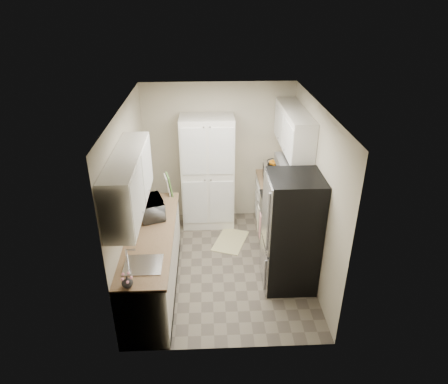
% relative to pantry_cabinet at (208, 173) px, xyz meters
% --- Properties ---
extents(ground, '(3.20, 3.20, 0.00)m').
position_rel_pantry_cabinet_xyz_m(ground, '(0.20, -1.32, -1.00)').
color(ground, '#665B4C').
rests_on(ground, ground).
extents(room_shell, '(2.64, 3.24, 2.52)m').
position_rel_pantry_cabinet_xyz_m(room_shell, '(0.18, -1.32, 0.63)').
color(room_shell, '#C2B69D').
rests_on(room_shell, ground).
extents(pantry_cabinet, '(0.90, 0.55, 2.00)m').
position_rel_pantry_cabinet_xyz_m(pantry_cabinet, '(0.00, 0.00, 0.00)').
color(pantry_cabinet, silver).
rests_on(pantry_cabinet, ground).
extents(base_cabinet_left, '(0.60, 2.30, 0.88)m').
position_rel_pantry_cabinet_xyz_m(base_cabinet_left, '(-0.79, -1.75, -0.56)').
color(base_cabinet_left, silver).
rests_on(base_cabinet_left, ground).
extents(countertop_left, '(0.63, 2.33, 0.04)m').
position_rel_pantry_cabinet_xyz_m(countertop_left, '(-0.79, -1.75, -0.10)').
color(countertop_left, '#846647').
rests_on(countertop_left, base_cabinet_left).
extents(base_cabinet_right, '(0.60, 0.80, 0.88)m').
position_rel_pantry_cabinet_xyz_m(base_cabinet_right, '(1.19, -0.12, -0.56)').
color(base_cabinet_right, silver).
rests_on(base_cabinet_right, ground).
extents(countertop_right, '(0.63, 0.83, 0.04)m').
position_rel_pantry_cabinet_xyz_m(countertop_right, '(1.19, -0.12, -0.10)').
color(countertop_right, '#846647').
rests_on(countertop_right, base_cabinet_right).
extents(electric_range, '(0.71, 0.78, 1.13)m').
position_rel_pantry_cabinet_xyz_m(electric_range, '(1.17, -0.93, -0.52)').
color(electric_range, '#B7B7BC').
rests_on(electric_range, ground).
extents(refrigerator, '(0.70, 0.72, 1.70)m').
position_rel_pantry_cabinet_xyz_m(refrigerator, '(1.14, -1.73, -0.15)').
color(refrigerator, '#B7B7BC').
rests_on(refrigerator, ground).
extents(microwave, '(0.47, 0.57, 0.27)m').
position_rel_pantry_cabinet_xyz_m(microwave, '(-0.82, -1.31, 0.06)').
color(microwave, silver).
rests_on(microwave, countertop_left).
extents(wine_bottle, '(0.08, 0.08, 0.33)m').
position_rel_pantry_cabinet_xyz_m(wine_bottle, '(-0.94, -0.90, 0.08)').
color(wine_bottle, black).
rests_on(wine_bottle, countertop_left).
extents(flower_vase, '(0.16, 0.16, 0.13)m').
position_rel_pantry_cabinet_xyz_m(flower_vase, '(-0.91, -2.83, -0.01)').
color(flower_vase, white).
rests_on(flower_vase, countertop_left).
extents(cutting_board, '(0.09, 0.27, 0.34)m').
position_rel_pantry_cabinet_xyz_m(cutting_board, '(-0.61, -0.62, 0.09)').
color(cutting_board, '#5E9543').
rests_on(cutting_board, countertop_left).
extents(toaster_oven, '(0.38, 0.46, 0.25)m').
position_rel_pantry_cabinet_xyz_m(toaster_oven, '(1.13, -0.08, 0.05)').
color(toaster_oven, silver).
rests_on(toaster_oven, countertop_right).
extents(fruit_basket, '(0.32, 0.32, 0.10)m').
position_rel_pantry_cabinet_xyz_m(fruit_basket, '(1.13, -0.10, 0.22)').
color(fruit_basket, orange).
rests_on(fruit_basket, toaster_oven).
extents(kitchen_mat, '(0.69, 0.86, 0.01)m').
position_rel_pantry_cabinet_xyz_m(kitchen_mat, '(0.37, -0.65, -0.99)').
color(kitchen_mat, '#CEC486').
rests_on(kitchen_mat, ground).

